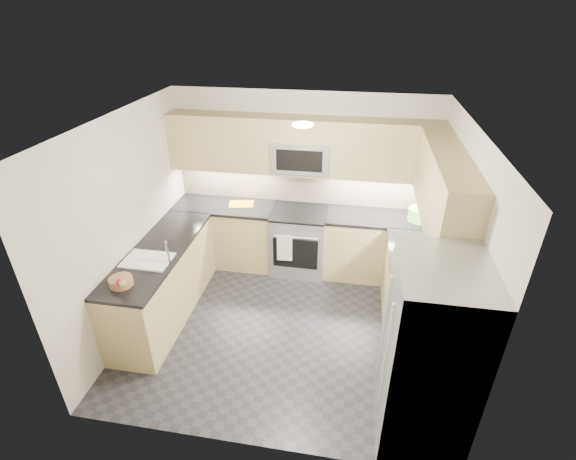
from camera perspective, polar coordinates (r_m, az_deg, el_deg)
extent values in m
cube|color=black|center=(5.26, -0.66, -12.87)|extent=(3.60, 3.20, 0.00)
cube|color=beige|center=(4.04, -0.86, 14.48)|extent=(3.60, 3.20, 0.02)
cube|color=beige|center=(5.95, 2.05, 6.64)|extent=(3.60, 0.02, 2.50)
cube|color=beige|center=(3.28, -5.97, -15.01)|extent=(3.60, 0.02, 2.50)
cube|color=beige|center=(5.13, -20.95, 0.75)|extent=(0.02, 3.20, 2.50)
cube|color=beige|center=(4.60, 21.94, -2.85)|extent=(0.02, 3.20, 2.50)
cube|color=tan|center=(6.26, -8.40, -0.61)|extent=(1.42, 0.60, 0.90)
cube|color=tan|center=(6.01, 11.87, -2.34)|extent=(1.42, 0.60, 0.90)
cube|color=tan|center=(5.10, 16.68, -9.37)|extent=(0.60, 1.70, 0.90)
cube|color=tan|center=(5.40, -16.67, -6.98)|extent=(0.60, 2.00, 0.90)
cube|color=black|center=(6.04, -8.71, 3.27)|extent=(1.42, 0.63, 0.04)
cube|color=black|center=(5.78, 12.34, 1.64)|extent=(1.42, 0.63, 0.04)
cube|color=black|center=(4.83, 17.46, -4.99)|extent=(0.63, 1.70, 0.04)
cube|color=black|center=(5.15, -17.40, -2.74)|extent=(0.63, 2.00, 0.04)
cube|color=tan|center=(5.58, 1.90, 11.42)|extent=(3.60, 0.35, 0.75)
cube|color=tan|center=(4.55, 20.54, 5.30)|extent=(0.35, 1.95, 0.75)
cube|color=#C6AD8F|center=(5.96, 2.03, 6.13)|extent=(3.60, 0.01, 0.51)
cube|color=#C6AD8F|center=(5.00, 20.92, -0.69)|extent=(0.01, 2.30, 0.51)
cube|color=#9D9FA5|center=(6.01, 1.49, -1.56)|extent=(0.76, 0.65, 0.91)
cube|color=black|center=(5.79, 1.55, 2.36)|extent=(0.76, 0.65, 0.03)
cube|color=black|center=(5.74, 1.00, -3.26)|extent=(0.62, 0.02, 0.45)
cylinder|color=#B2B5BA|center=(5.58, 1.00, -1.02)|extent=(0.60, 0.02, 0.02)
cube|color=#94969B|center=(5.60, 1.84, 10.12)|extent=(0.76, 0.40, 0.40)
cube|color=black|center=(5.41, 1.53, 9.43)|extent=(0.60, 0.01, 0.28)
cube|color=#9DA1A5|center=(3.83, 18.62, -16.01)|extent=(0.70, 0.90, 1.80)
cylinder|color=#B2B5BA|center=(3.62, 13.07, -17.20)|extent=(0.02, 0.02, 1.20)
cylinder|color=#B2B5BA|center=(3.88, 12.90, -13.38)|extent=(0.02, 0.02, 1.20)
cube|color=white|center=(4.98, -18.54, -4.61)|extent=(0.52, 0.38, 0.16)
cylinder|color=silver|center=(4.77, -16.14, -2.97)|extent=(0.03, 0.03, 0.28)
cylinder|color=#74C755|center=(5.77, 17.53, 2.05)|extent=(0.32, 0.32, 0.17)
cube|color=orange|center=(6.01, -6.40, 3.54)|extent=(0.38, 0.30, 0.01)
cylinder|color=#976A46|center=(4.63, -21.87, -6.56)|extent=(0.28, 0.28, 0.09)
sphere|color=#B01430|center=(4.49, -22.02, -6.64)|extent=(0.08, 0.08, 0.08)
sphere|color=#609E44|center=(4.46, -21.71, -6.86)|extent=(0.07, 0.07, 0.07)
cube|color=white|center=(5.67, -0.48, -2.49)|extent=(0.21, 0.03, 0.39)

